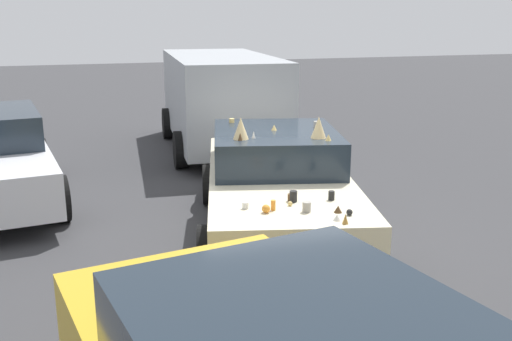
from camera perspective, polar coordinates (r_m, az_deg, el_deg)
ground_plane at (r=7.98m, az=2.06°, el=-6.08°), size 60.00×60.00×0.00m
art_car_decorated at (r=7.83m, az=2.06°, el=-1.25°), size 4.67×2.81×1.62m
parked_van_row_back_center at (r=12.74m, az=-3.48°, el=7.16°), size 5.00×2.62×2.03m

